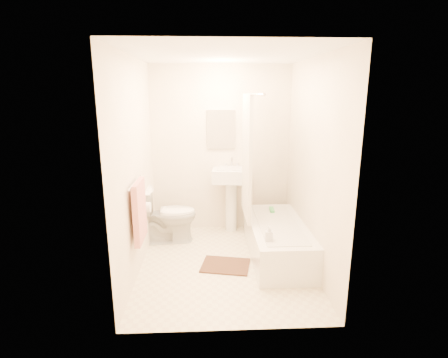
{
  "coord_description": "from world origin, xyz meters",
  "views": [
    {
      "loc": [
        -0.2,
        -3.83,
        2.02
      ],
      "look_at": [
        0.0,
        0.25,
        1.0
      ],
      "focal_mm": 28.0,
      "sensor_mm": 36.0,
      "label": 1
    }
  ],
  "objects_px": {
    "toilet": "(168,215)",
    "bath_mat": "(226,265)",
    "soap_bottle": "(269,234)",
    "bathtub": "(277,240)",
    "sink": "(231,197)"
  },
  "relations": [
    {
      "from": "toilet",
      "to": "bath_mat",
      "type": "xyz_separation_m",
      "value": [
        0.75,
        -0.77,
        -0.37
      ]
    },
    {
      "from": "bath_mat",
      "to": "bathtub",
      "type": "bearing_deg",
      "value": 20.39
    },
    {
      "from": "bath_mat",
      "to": "soap_bottle",
      "type": "xyz_separation_m",
      "value": [
        0.46,
        -0.27,
        0.51
      ]
    },
    {
      "from": "toilet",
      "to": "bathtub",
      "type": "height_order",
      "value": "toilet"
    },
    {
      "from": "sink",
      "to": "soap_bottle",
      "type": "bearing_deg",
      "value": -70.86
    },
    {
      "from": "toilet",
      "to": "sink",
      "type": "distance_m",
      "value": 0.96
    },
    {
      "from": "bath_mat",
      "to": "soap_bottle",
      "type": "distance_m",
      "value": 0.74
    },
    {
      "from": "toilet",
      "to": "bath_mat",
      "type": "height_order",
      "value": "toilet"
    },
    {
      "from": "soap_bottle",
      "to": "toilet",
      "type": "bearing_deg",
      "value": 139.42
    },
    {
      "from": "toilet",
      "to": "bathtub",
      "type": "bearing_deg",
      "value": -115.21
    },
    {
      "from": "soap_bottle",
      "to": "bath_mat",
      "type": "bearing_deg",
      "value": 149.86
    },
    {
      "from": "sink",
      "to": "bathtub",
      "type": "relative_size",
      "value": 0.68
    },
    {
      "from": "bathtub",
      "to": "bath_mat",
      "type": "bearing_deg",
      "value": -159.61
    },
    {
      "from": "toilet",
      "to": "soap_bottle",
      "type": "distance_m",
      "value": 1.6
    },
    {
      "from": "sink",
      "to": "soap_bottle",
      "type": "relative_size",
      "value": 5.84
    }
  ]
}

